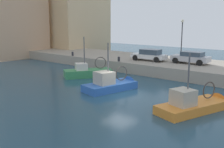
{
  "coord_description": "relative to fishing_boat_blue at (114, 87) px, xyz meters",
  "views": [
    {
      "loc": [
        -16.85,
        -13.31,
        5.77
      ],
      "look_at": [
        1.0,
        1.7,
        1.2
      ],
      "focal_mm": 43.07,
      "sensor_mm": 36.0,
      "label": 1
    }
  ],
  "objects": [
    {
      "name": "water_surface",
      "position": [
        -0.5,
        -1.11,
        -0.17
      ],
      "size": [
        80.0,
        80.0,
        0.0
      ],
      "primitive_type": "plane",
      "color": "navy",
      "rests_on": "ground"
    },
    {
      "name": "quay_wall",
      "position": [
        11.0,
        -1.11,
        0.43
      ],
      "size": [
        9.0,
        56.0,
        1.2
      ],
      "primitive_type": "cube",
      "color": "#9E9384",
      "rests_on": "ground"
    },
    {
      "name": "fishing_boat_blue",
      "position": [
        0.0,
        0.0,
        0.0
      ],
      "size": [
        5.71,
        3.06,
        4.95
      ],
      "color": "#2D60B7",
      "rests_on": "ground"
    },
    {
      "name": "fishing_boat_orange",
      "position": [
        -0.74,
        -7.79,
        -0.03
      ],
      "size": [
        6.29,
        3.6,
        4.71
      ],
      "color": "orange",
      "rests_on": "ground"
    },
    {
      "name": "fishing_boat_green",
      "position": [
        2.71,
        5.37,
        -0.06
      ],
      "size": [
        5.76,
        4.52,
        5.05
      ],
      "color": "#388951",
      "rests_on": "ground"
    },
    {
      "name": "parked_car_white",
      "position": [
        9.67,
        2.52,
        1.73
      ],
      "size": [
        2.08,
        4.22,
        1.36
      ],
      "color": "silver",
      "rests_on": "quay_wall"
    },
    {
      "name": "parked_car_silver",
      "position": [
        10.69,
        -2.2,
        1.72
      ],
      "size": [
        2.08,
        4.08,
        1.32
      ],
      "color": "#B7B7BC",
      "rests_on": "quay_wall"
    },
    {
      "name": "mooring_bollard_south",
      "position": [
        6.85,
        4.89,
        1.31
      ],
      "size": [
        0.28,
        0.28,
        0.55
      ],
      "primitive_type": "cylinder",
      "color": "#2D2D33",
      "rests_on": "quay_wall"
    },
    {
      "name": "mooring_bollard_mid",
      "position": [
        6.85,
        12.89,
        1.31
      ],
      "size": [
        0.28,
        0.28,
        0.55
      ],
      "primitive_type": "cylinder",
      "color": "#2D2D33",
      "rests_on": "quay_wall"
    },
    {
      "name": "quay_streetlamp",
      "position": [
        12.5,
        -0.13,
        4.29
      ],
      "size": [
        0.36,
        0.36,
        4.83
      ],
      "color": "#38383D",
      "rests_on": "quay_wall"
    },
    {
      "name": "waterfront_building_west",
      "position": [
        16.65,
        22.93,
        9.22
      ],
      "size": [
        10.9,
        8.35,
        18.73
      ],
      "color": "#D1B284",
      "rests_on": "ground"
    }
  ]
}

